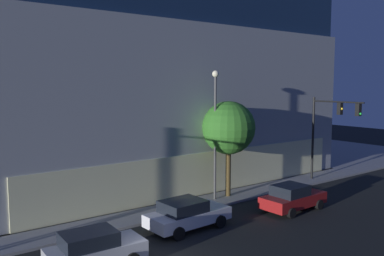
{
  "coord_description": "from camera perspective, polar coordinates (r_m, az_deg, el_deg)",
  "views": [
    {
      "loc": [
        -8.76,
        -14.0,
        7.69
      ],
      "look_at": [
        5.23,
        4.71,
        5.21
      ],
      "focal_mm": 38.31,
      "sensor_mm": 36.0,
      "label": 1
    }
  ],
  "objects": [
    {
      "name": "traffic_light_far_corner",
      "position": [
        32.91,
        18.72,
        0.81
      ],
      "size": [
        0.5,
        4.5,
        6.56
      ],
      "color": "black",
      "rests_on": "sidewalk_corner"
    },
    {
      "name": "modern_building",
      "position": [
        39.86,
        -10.76,
        5.63
      ],
      "size": [
        29.08,
        28.76,
        15.07
      ],
      "color": "#4C4C51",
      "rests_on": "ground"
    },
    {
      "name": "car_silver",
      "position": [
        18.36,
        -13.49,
        -16.04
      ],
      "size": [
        4.14,
        2.11,
        1.61
      ],
      "color": "#B7BABF",
      "rests_on": "ground"
    },
    {
      "name": "street_lamp_sidewalk",
      "position": [
        26.57,
        3.26,
        1.13
      ],
      "size": [
        0.44,
        0.44,
        8.44
      ],
      "color": "#434343",
      "rests_on": "sidewalk_corner"
    },
    {
      "name": "sidewalk_tree",
      "position": [
        27.53,
        5.12,
        -0.01
      ],
      "size": [
        3.58,
        3.58,
        6.45
      ],
      "color": "#4C3C1E",
      "rests_on": "sidewalk_corner"
    },
    {
      "name": "car_white",
      "position": [
        22.29,
        -0.74,
        -11.88
      ],
      "size": [
        4.69,
        2.41,
        1.6
      ],
      "color": "silver",
      "rests_on": "ground"
    },
    {
      "name": "car_red",
      "position": [
        26.18,
        13.81,
        -9.38
      ],
      "size": [
        4.4,
        2.18,
        1.61
      ],
      "color": "maroon",
      "rests_on": "ground"
    }
  ]
}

